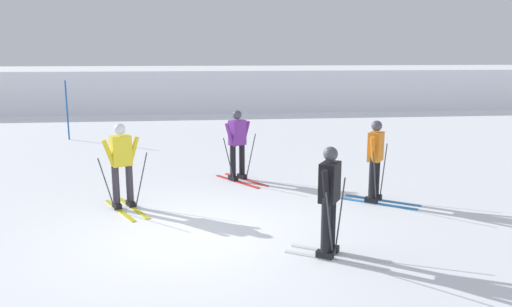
# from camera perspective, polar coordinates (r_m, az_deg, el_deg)

# --- Properties ---
(ground_plane) EXTENTS (120.00, 120.00, 0.00)m
(ground_plane) POSITION_cam_1_polar(r_m,az_deg,el_deg) (8.79, -6.88, -9.26)
(ground_plane) COLOR white
(far_snow_ridge) EXTENTS (80.00, 9.16, 2.12)m
(far_snow_ridge) POSITION_cam_1_polar(r_m,az_deg,el_deg) (30.15, -6.76, 7.49)
(far_snow_ridge) COLOR white
(far_snow_ridge) RESTS_ON ground
(skier_purple) EXTENTS (1.20, 1.53, 1.71)m
(skier_purple) POSITION_cam_1_polar(r_m,az_deg,el_deg) (12.23, -2.08, 1.18)
(skier_purple) COLOR red
(skier_purple) RESTS_ON ground
(skier_orange) EXTENTS (1.51, 1.24, 1.71)m
(skier_orange) POSITION_cam_1_polar(r_m,az_deg,el_deg) (10.73, 13.29, -0.58)
(skier_orange) COLOR #237AC6
(skier_orange) RESTS_ON ground
(skier_yellow) EXTENTS (1.06, 1.59, 1.71)m
(skier_yellow) POSITION_cam_1_polar(r_m,az_deg,el_deg) (10.38, -14.90, -0.84)
(skier_yellow) COLOR gold
(skier_yellow) RESTS_ON ground
(skier_black) EXTENTS (1.55, 1.16, 1.71)m
(skier_black) POSITION_cam_1_polar(r_m,az_deg,el_deg) (7.74, 8.29, -5.02)
(skier_black) COLOR silver
(skier_black) RESTS_ON ground
(trail_marker_pole) EXTENTS (0.05, 0.05, 2.09)m
(trail_marker_pole) POSITION_cam_1_polar(r_m,az_deg,el_deg) (19.10, -20.44, 4.57)
(trail_marker_pole) COLOR #1E56AD
(trail_marker_pole) RESTS_ON ground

